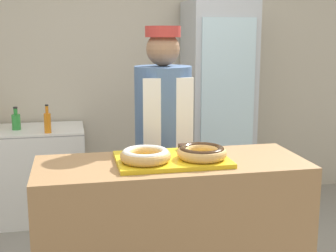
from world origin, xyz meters
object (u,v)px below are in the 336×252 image
donut_chocolate_glaze (202,152)px  donut_light_glaze (145,155)px  chest_freezer (30,174)px  brownie_back_left (147,149)px  beverage_fridge (217,107)px  serving_tray (172,159)px  bottle_orange_b (47,122)px  baker_person (163,146)px  bottle_green (16,121)px  brownie_back_right (186,147)px

donut_chocolate_glaze → donut_light_glaze: bearing=180.0°
donut_chocolate_glaze → chest_freezer: 2.21m
brownie_back_left → beverage_fridge: (0.94, 1.63, -0.03)m
serving_tray → brownie_back_left: size_ratio=8.04×
donut_light_glaze → bottle_orange_b: size_ratio=1.13×
donut_light_glaze → chest_freezer: 2.08m
baker_person → brownie_back_left: bearing=-111.6°
serving_tray → beverage_fridge: (0.83, 1.77, -0.00)m
baker_person → beverage_fridge: beverage_fridge is taller
donut_light_glaze → baker_person: baker_person is taller
bottle_green → bottle_orange_b: (0.27, -0.19, 0.02)m
donut_light_glaze → chest_freezer: donut_light_glaze is taller
beverage_fridge → bottle_green: bearing=-179.5°
donut_light_glaze → brownie_back_right: bearing=36.5°
brownie_back_right → beverage_fridge: bearing=66.4°
beverage_fridge → baker_person: bearing=-123.4°
chest_freezer → bottle_green: size_ratio=4.89×
brownie_back_right → bottle_green: bottle_green is taller
donut_light_glaze → bottle_green: size_ratio=1.35×
brownie_back_left → brownie_back_right: same height
brownie_back_left → bottle_green: 1.84m
serving_tray → bottle_green: bottle_green is taller
donut_light_glaze → bottle_green: 2.00m
donut_chocolate_glaze → brownie_back_left: bearing=143.5°
donut_light_glaze → brownie_back_right: (0.27, 0.20, -0.02)m
serving_tray → bottle_green: bearing=119.9°
serving_tray → beverage_fridge: 1.95m
brownie_back_left → baker_person: baker_person is taller
brownie_back_right → donut_light_glaze: bearing=-143.5°
brownie_back_right → beverage_fridge: beverage_fridge is taller
brownie_back_left → chest_freezer: 1.91m
chest_freezer → baker_person: bearing=-48.8°
donut_chocolate_glaze → baker_person: bearing=96.3°
donut_light_glaze → baker_person: (0.23, 0.69, -0.13)m
serving_tray → brownie_back_right: bearing=51.1°
beverage_fridge → bottle_orange_b: (-1.56, -0.21, -0.05)m
donut_chocolate_glaze → bottle_orange_b: (-0.89, 1.62, -0.10)m
donut_light_glaze → baker_person: size_ratio=0.16×
bottle_green → bottle_orange_b: bearing=-35.1°
beverage_fridge → chest_freezer: (-1.75, 0.01, -0.56)m
serving_tray → brownie_back_left: (-0.12, 0.14, 0.03)m
donut_chocolate_glaze → bottle_orange_b: size_ratio=1.13×
baker_person → bottle_orange_b: 1.23m
brownie_back_left → beverage_fridge: 1.88m
serving_tray → donut_light_glaze: size_ratio=2.24×
baker_person → donut_light_glaze: bearing=-108.6°
baker_person → bottle_green: baker_person is taller
donut_light_glaze → brownie_back_left: donut_light_glaze is taller
donut_chocolate_glaze → bottle_green: (-1.16, 1.81, -0.12)m
brownie_back_left → bottle_green: bottle_green is taller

